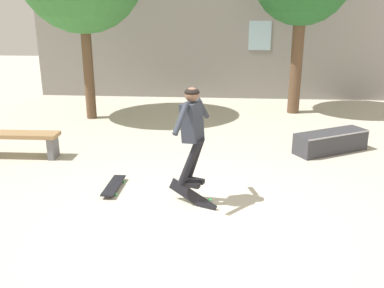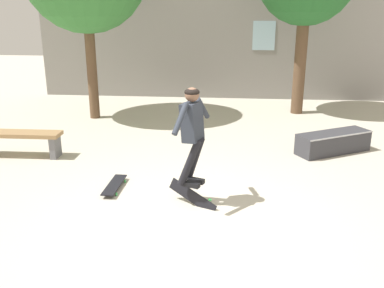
{
  "view_description": "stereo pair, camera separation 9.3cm",
  "coord_description": "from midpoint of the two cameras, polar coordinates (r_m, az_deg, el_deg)",
  "views": [
    {
      "loc": [
        0.45,
        -5.59,
        2.95
      ],
      "look_at": [
        -0.03,
        0.46,
        0.98
      ],
      "focal_mm": 40.0,
      "sensor_mm": 36.0,
      "label": 1
    },
    {
      "loc": [
        0.54,
        -5.58,
        2.95
      ],
      "look_at": [
        -0.03,
        0.46,
        0.98
      ],
      "focal_mm": 40.0,
      "sensor_mm": 36.0,
      "label": 2
    }
  ],
  "objects": [
    {
      "name": "building_backdrop",
      "position": [
        14.28,
        2.72,
        15.94
      ],
      "size": [
        12.23,
        0.52,
        6.04
      ],
      "color": "gray",
      "rests_on": "ground_plane"
    },
    {
      "name": "ground_plane",
      "position": [
        6.34,
        -0.47,
        -9.74
      ],
      "size": [
        40.0,
        40.0,
        0.0
      ],
      "primitive_type": "plane",
      "color": "beige"
    },
    {
      "name": "skater",
      "position": [
        6.3,
        -0.41,
        2.18
      ],
      "size": [
        0.48,
        1.1,
        1.51
      ],
      "rotation": [
        0.0,
        0.0,
        -0.36
      ],
      "color": "#282D38"
    },
    {
      "name": "skate_ledge",
      "position": [
        9.42,
        17.73,
        0.3
      ],
      "size": [
        1.66,
        1.24,
        0.44
      ],
      "rotation": [
        0.0,
        0.0,
        0.52
      ],
      "color": "#38383D",
      "rests_on": "ground_plane"
    },
    {
      "name": "skateboard_resting",
      "position": [
        7.34,
        -10.77,
        -5.43
      ],
      "size": [
        0.25,
        0.87,
        0.08
      ],
      "rotation": [
        0.0,
        0.0,
        4.7
      ],
      "color": "black",
      "rests_on": "ground_plane"
    },
    {
      "name": "park_bench",
      "position": [
        9.32,
        -22.59,
        0.56
      ],
      "size": [
        1.71,
        0.45,
        0.52
      ],
      "rotation": [
        0.0,
        0.0,
        0.02
      ],
      "color": "#99754C",
      "rests_on": "ground_plane"
    },
    {
      "name": "skateboard_flipping",
      "position": [
        6.66,
        -0.32,
        -7.03
      ],
      "size": [
        0.78,
        0.38,
        0.46
      ],
      "rotation": [
        0.0,
        0.0,
        -0.47
      ],
      "color": "black"
    }
  ]
}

